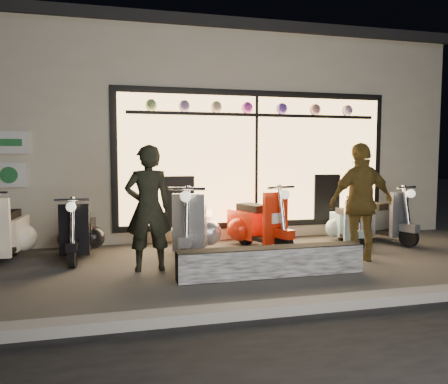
# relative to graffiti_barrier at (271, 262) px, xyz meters

# --- Properties ---
(ground) EXTENTS (40.00, 40.00, 0.00)m
(ground) POSITION_rel_graffiti_barrier_xyz_m (-0.18, 0.65, -0.20)
(ground) COLOR #383533
(ground) RESTS_ON ground
(kerb) EXTENTS (40.00, 0.25, 0.12)m
(kerb) POSITION_rel_graffiti_barrier_xyz_m (-0.18, -1.35, -0.14)
(kerb) COLOR slate
(kerb) RESTS_ON ground
(shop_building) EXTENTS (10.20, 6.23, 4.20)m
(shop_building) POSITION_rel_graffiti_barrier_xyz_m (-0.17, 5.63, 1.90)
(shop_building) COLOR beige
(shop_building) RESTS_ON ground
(graffiti_barrier) EXTENTS (2.58, 0.28, 0.40)m
(graffiti_barrier) POSITION_rel_graffiti_barrier_xyz_m (0.00, 0.00, 0.00)
(graffiti_barrier) COLOR black
(graffiti_barrier) RESTS_ON ground
(scooter_silver) EXTENTS (0.83, 1.55, 1.11)m
(scooter_silver) POSITION_rel_graffiti_barrier_xyz_m (-0.76, 1.60, 0.25)
(scooter_silver) COLOR black
(scooter_silver) RESTS_ON ground
(scooter_red) EXTENTS (0.83, 1.51, 1.09)m
(scooter_red) POSITION_rel_graffiti_barrier_xyz_m (0.36, 1.85, 0.24)
(scooter_red) COLOR black
(scooter_red) RESTS_ON ground
(scooter_black) EXTENTS (0.49, 1.35, 0.96)m
(scooter_black) POSITION_rel_graffiti_barrier_xyz_m (-2.60, 1.81, 0.19)
(scooter_black) COLOR black
(scooter_black) RESTS_ON ground
(scooter_cream) EXTENTS (0.55, 1.52, 1.09)m
(scooter_cream) POSITION_rel_graffiti_barrier_xyz_m (-3.70, 1.86, 0.24)
(scooter_cream) COLOR black
(scooter_cream) RESTS_ON ground
(scooter_blue) EXTENTS (0.55, 1.27, 0.90)m
(scooter_blue) POSITION_rel_graffiti_barrier_xyz_m (2.14, 1.79, 0.16)
(scooter_blue) COLOR black
(scooter_blue) RESTS_ON ground
(scooter_grey) EXTENTS (0.79, 1.43, 1.03)m
(scooter_grey) POSITION_rel_graffiti_barrier_xyz_m (2.78, 1.90, 0.22)
(scooter_grey) COLOR black
(scooter_grey) RESTS_ON ground
(man) EXTENTS (0.66, 0.44, 1.78)m
(man) POSITION_rel_graffiti_barrier_xyz_m (-1.58, 0.71, 0.69)
(man) COLOR black
(man) RESTS_ON ground
(woman) EXTENTS (1.09, 0.49, 1.83)m
(woman) POSITION_rel_graffiti_barrier_xyz_m (1.63, 0.47, 0.71)
(woman) COLOR brown
(woman) RESTS_ON ground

